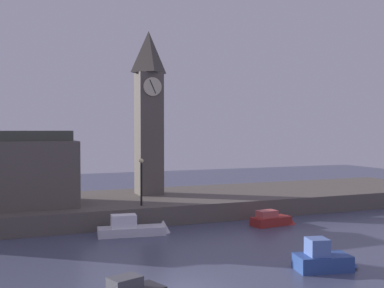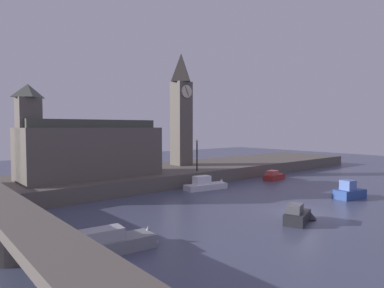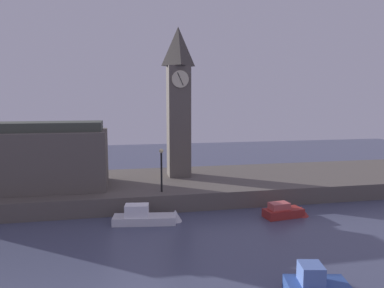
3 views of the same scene
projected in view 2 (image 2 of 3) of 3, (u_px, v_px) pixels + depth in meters
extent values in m
plane|color=#474C66|center=(302.00, 213.00, 25.87)|extent=(120.00, 120.00, 0.00)
cube|color=#5B544C|center=(156.00, 175.00, 41.12)|extent=(70.00, 12.00, 1.50)
cube|color=#5B544C|center=(181.00, 124.00, 45.19)|extent=(2.20, 2.20, 11.13)
cylinder|color=beige|center=(187.00, 91.00, 44.09)|extent=(1.67, 0.12, 1.67)
cube|color=black|center=(187.00, 91.00, 44.04)|extent=(0.60, 0.04, 1.24)
pyramid|color=#403A35|center=(181.00, 68.00, 44.81)|extent=(2.42, 2.42, 3.82)
cube|color=#5B544C|center=(91.00, 152.00, 34.28)|extent=(13.65, 5.63, 5.07)
cube|color=#5B544C|center=(29.00, 141.00, 30.43)|extent=(1.91, 1.91, 7.78)
pyramid|color=#474C42|center=(28.00, 91.00, 30.20)|extent=(2.10, 2.10, 1.22)
cube|color=#42473D|center=(91.00, 124.00, 34.13)|extent=(12.97, 3.38, 0.80)
cube|color=#5B544C|center=(4.00, 206.00, 18.17)|extent=(2.31, 31.53, 0.50)
cylinder|color=#5B544C|center=(13.00, 239.00, 16.71)|extent=(2.08, 2.08, 2.11)
cylinder|color=black|center=(197.00, 157.00, 39.15)|extent=(0.16, 0.16, 3.33)
sphere|color=#F2E099|center=(197.00, 141.00, 39.05)|extent=(0.36, 0.36, 0.36)
cube|color=gray|center=(111.00, 246.00, 17.79)|extent=(4.82, 2.00, 0.72)
cube|color=#A8ADB2|center=(101.00, 235.00, 17.40)|extent=(2.39, 1.30, 0.64)
cone|color=gray|center=(148.00, 236.00, 19.30)|extent=(1.51, 1.51, 1.17)
cube|color=maroon|center=(274.00, 177.00, 42.10)|extent=(3.27, 1.77, 0.67)
cube|color=#CC5651|center=(272.00, 173.00, 41.83)|extent=(1.65, 1.16, 0.53)
cone|color=maroon|center=(281.00, 176.00, 43.10)|extent=(1.39, 1.39, 0.78)
cube|color=silver|center=(206.00, 187.00, 35.60)|extent=(4.87, 2.13, 0.60)
cube|color=white|center=(202.00, 180.00, 35.20)|extent=(1.87, 1.28, 0.90)
cone|color=silver|center=(221.00, 184.00, 37.11)|extent=(1.51, 1.51, 1.18)
cube|color=#232328|center=(297.00, 217.00, 23.27)|extent=(2.98, 2.15, 0.76)
cube|color=#515156|center=(295.00, 208.00, 23.03)|extent=(1.53, 1.31, 0.59)
cone|color=#232328|center=(308.00, 213.00, 24.14)|extent=(1.51, 1.51, 0.67)
cube|color=#2D4C93|center=(349.00, 194.00, 31.19)|extent=(3.13, 2.13, 0.83)
cube|color=#5B7AC1|center=(348.00, 185.00, 30.93)|extent=(1.24, 1.29, 0.90)
cone|color=#2D4C93|center=(356.00, 192.00, 32.11)|extent=(1.68, 1.68, 0.72)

